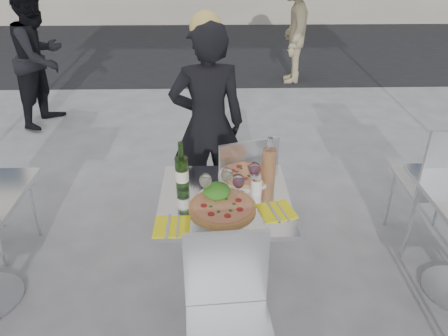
{
  "coord_description": "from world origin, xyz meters",
  "views": [
    {
      "loc": [
        -0.05,
        -2.03,
        2.07
      ],
      "look_at": [
        0.0,
        0.15,
        0.85
      ],
      "focal_mm": 35.0,
      "sensor_mm": 36.0,
      "label": 1
    }
  ],
  "objects_px": {
    "carafe": "(269,165)",
    "wineglass_red_a": "(239,182)",
    "side_chair_rfar": "(444,179)",
    "wineglass_red_b": "(255,170)",
    "chair_far": "(242,183)",
    "wine_bottle": "(182,171)",
    "sugar_shaker": "(256,185)",
    "napkin_left": "(172,226)",
    "woman_diner": "(208,125)",
    "pizza_near": "(222,207)",
    "pizza_far": "(245,175)",
    "salad_plate": "(217,192)",
    "pedestrian_a": "(40,58)",
    "wineglass_white_a": "(206,181)",
    "main_table": "(225,228)",
    "wineglass_white_b": "(227,176)",
    "chair_near": "(228,308)",
    "pedestrian_b": "(293,27)"
  },
  "relations": [
    {
      "from": "carafe",
      "to": "wineglass_red_a",
      "type": "bearing_deg",
      "value": -137.16
    },
    {
      "from": "side_chair_rfar",
      "to": "wineglass_red_b",
      "type": "height_order",
      "value": "side_chair_rfar"
    },
    {
      "from": "chair_far",
      "to": "wine_bottle",
      "type": "height_order",
      "value": "wine_bottle"
    },
    {
      "from": "sugar_shaker",
      "to": "napkin_left",
      "type": "distance_m",
      "value": 0.54
    },
    {
      "from": "chair_far",
      "to": "woman_diner",
      "type": "height_order",
      "value": "woman_diner"
    },
    {
      "from": "pizza_near",
      "to": "pizza_far",
      "type": "xyz_separation_m",
      "value": [
        0.14,
        0.33,
        0.0
      ]
    },
    {
      "from": "chair_far",
      "to": "sugar_shaker",
      "type": "bearing_deg",
      "value": 76.66
    },
    {
      "from": "salad_plate",
      "to": "sugar_shaker",
      "type": "xyz_separation_m",
      "value": [
        0.22,
        0.04,
        0.02
      ]
    },
    {
      "from": "pedestrian_a",
      "to": "wineglass_red_a",
      "type": "bearing_deg",
      "value": -128.42
    },
    {
      "from": "wine_bottle",
      "to": "wineglass_white_a",
      "type": "relative_size",
      "value": 1.87
    },
    {
      "from": "side_chair_rfar",
      "to": "pizza_far",
      "type": "height_order",
      "value": "side_chair_rfar"
    },
    {
      "from": "main_table",
      "to": "wineglass_white_b",
      "type": "relative_size",
      "value": 4.76
    },
    {
      "from": "main_table",
      "to": "carafe",
      "type": "height_order",
      "value": "carafe"
    },
    {
      "from": "woman_diner",
      "to": "salad_plate",
      "type": "relative_size",
      "value": 6.97
    },
    {
      "from": "chair_near",
      "to": "pedestrian_b",
      "type": "xyz_separation_m",
      "value": [
        1.07,
        4.91,
        0.27
      ]
    },
    {
      "from": "pedestrian_b",
      "to": "napkin_left",
      "type": "bearing_deg",
      "value": -10.42
    },
    {
      "from": "woman_diner",
      "to": "pedestrian_b",
      "type": "relative_size",
      "value": 0.98
    },
    {
      "from": "carafe",
      "to": "sugar_shaker",
      "type": "xyz_separation_m",
      "value": [
        -0.08,
        -0.11,
        -0.06
      ]
    },
    {
      "from": "side_chair_rfar",
      "to": "pizza_far",
      "type": "bearing_deg",
      "value": 10.25
    },
    {
      "from": "side_chair_rfar",
      "to": "pizza_near",
      "type": "relative_size",
      "value": 2.78
    },
    {
      "from": "main_table",
      "to": "napkin_left",
      "type": "relative_size",
      "value": 3.75
    },
    {
      "from": "pedestrian_b",
      "to": "pizza_near",
      "type": "distance_m",
      "value": 4.57
    },
    {
      "from": "pizza_near",
      "to": "salad_plate",
      "type": "height_order",
      "value": "salad_plate"
    },
    {
      "from": "wineglass_white_a",
      "to": "pedestrian_b",
      "type": "bearing_deg",
      "value": 74.78
    },
    {
      "from": "pizza_near",
      "to": "chair_far",
      "type": "bearing_deg",
      "value": 76.94
    },
    {
      "from": "wine_bottle",
      "to": "napkin_left",
      "type": "relative_size",
      "value": 1.47
    },
    {
      "from": "pedestrian_b",
      "to": "wine_bottle",
      "type": "xyz_separation_m",
      "value": [
        -1.31,
        -4.23,
        0.08
      ]
    },
    {
      "from": "salad_plate",
      "to": "wineglass_white_b",
      "type": "height_order",
      "value": "wineglass_white_b"
    },
    {
      "from": "side_chair_rfar",
      "to": "pedestrian_a",
      "type": "xyz_separation_m",
      "value": [
        -3.46,
        2.43,
        0.18
      ]
    },
    {
      "from": "wine_bottle",
      "to": "wineglass_red_a",
      "type": "height_order",
      "value": "wine_bottle"
    },
    {
      "from": "pizza_near",
      "to": "wineglass_white_b",
      "type": "bearing_deg",
      "value": 79.62
    },
    {
      "from": "salad_plate",
      "to": "wineglass_white_a",
      "type": "distance_m",
      "value": 0.1
    },
    {
      "from": "sugar_shaker",
      "to": "wineglass_white_b",
      "type": "distance_m",
      "value": 0.17
    },
    {
      "from": "main_table",
      "to": "wine_bottle",
      "type": "distance_m",
      "value": 0.41
    },
    {
      "from": "sugar_shaker",
      "to": "pizza_far",
      "type": "bearing_deg",
      "value": 105.51
    },
    {
      "from": "carafe",
      "to": "wineglass_red_b",
      "type": "distance_m",
      "value": 0.09
    },
    {
      "from": "woman_diner",
      "to": "sugar_shaker",
      "type": "distance_m",
      "value": 0.96
    },
    {
      "from": "pedestrian_a",
      "to": "pedestrian_b",
      "type": "relative_size",
      "value": 0.98
    },
    {
      "from": "pizza_near",
      "to": "sugar_shaker",
      "type": "height_order",
      "value": "sugar_shaker"
    },
    {
      "from": "chair_far",
      "to": "pizza_far",
      "type": "bearing_deg",
      "value": 70.3
    },
    {
      "from": "side_chair_rfar",
      "to": "wineglass_red_a",
      "type": "height_order",
      "value": "side_chair_rfar"
    },
    {
      "from": "side_chair_rfar",
      "to": "wine_bottle",
      "type": "height_order",
      "value": "wine_bottle"
    },
    {
      "from": "woman_diner",
      "to": "pizza_near",
      "type": "distance_m",
      "value": 1.07
    },
    {
      "from": "pizza_near",
      "to": "wineglass_white_b",
      "type": "relative_size",
      "value": 2.28
    },
    {
      "from": "wineglass_white_b",
      "to": "sugar_shaker",
      "type": "bearing_deg",
      "value": -4.15
    },
    {
      "from": "pizza_far",
      "to": "sugar_shaker",
      "type": "relative_size",
      "value": 2.99
    },
    {
      "from": "pizza_near",
      "to": "pizza_far",
      "type": "relative_size",
      "value": 1.12
    },
    {
      "from": "chair_far",
      "to": "side_chair_rfar",
      "type": "relative_size",
      "value": 0.89
    },
    {
      "from": "pedestrian_b",
      "to": "pedestrian_a",
      "type": "bearing_deg",
      "value": -58.57
    },
    {
      "from": "wineglass_red_a",
      "to": "napkin_left",
      "type": "height_order",
      "value": "wineglass_red_a"
    }
  ]
}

